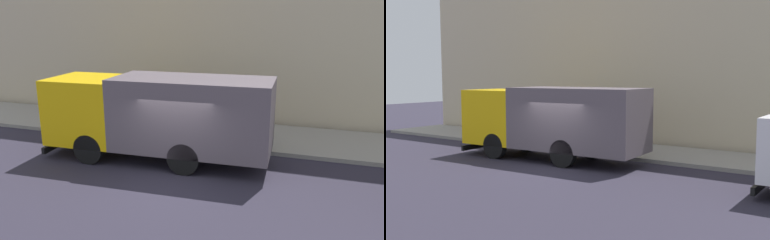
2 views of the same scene
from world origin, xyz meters
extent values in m
plane|color=#2B2735|center=(0.00, 0.00, 0.00)|extent=(80.00, 80.00, 0.00)
cube|color=gray|center=(4.92, 0.00, 0.08)|extent=(3.84, 30.00, 0.16)
cube|color=beige|center=(7.34, 0.00, 5.59)|extent=(0.50, 30.00, 11.19)
cube|color=yellow|center=(1.28, 3.83, 1.73)|extent=(2.55, 2.67, 2.37)
cube|color=black|center=(1.24, 5.10, 2.01)|extent=(2.07, 0.14, 1.33)
cube|color=#5C5259|center=(1.43, -0.20, 1.80)|extent=(2.66, 5.57, 2.51)
cube|color=black|center=(1.23, 5.18, 0.30)|extent=(2.36, 0.21, 0.24)
cylinder|color=black|center=(0.22, 3.28, 0.55)|extent=(0.34, 1.10, 1.09)
cylinder|color=black|center=(2.38, 3.36, 0.55)|extent=(0.34, 1.10, 1.09)
cylinder|color=black|center=(0.35, -0.24, 0.55)|extent=(0.34, 1.10, 1.09)
cylinder|color=black|center=(2.51, -0.16, 0.55)|extent=(0.34, 1.10, 1.09)
cylinder|color=#271A29|center=(5.54, 4.54, 0.62)|extent=(0.38, 0.38, 0.91)
cylinder|color=#222228|center=(5.54, 4.54, 1.35)|extent=(0.51, 0.51, 0.55)
sphere|color=brown|center=(5.54, 4.54, 1.73)|extent=(0.21, 0.21, 0.21)
cylinder|color=black|center=(4.33, 6.54, 0.58)|extent=(0.29, 0.29, 0.84)
cylinder|color=tan|center=(4.33, 6.54, 1.32)|extent=(0.38, 0.38, 0.63)
sphere|color=tan|center=(4.33, 6.54, 1.74)|extent=(0.20, 0.20, 0.20)
cylinder|color=black|center=(6.29, 8.46, 0.59)|extent=(0.32, 0.32, 0.86)
cylinder|color=#2E5C9B|center=(6.29, 8.46, 1.30)|extent=(0.42, 0.42, 0.55)
sphere|color=brown|center=(6.29, 8.46, 1.69)|extent=(0.23, 0.23, 0.23)
cone|color=orange|center=(3.57, 4.56, 0.51)|extent=(0.49, 0.49, 0.70)
cylinder|color=#4C5156|center=(3.28, -0.48, 1.29)|extent=(0.08, 0.08, 2.24)
cube|color=blue|center=(3.28, -0.46, 2.16)|extent=(0.44, 0.03, 0.36)
camera|label=1|loc=(-10.66, -4.10, 5.05)|focal=35.29mm
camera|label=2|loc=(-13.63, -10.41, 3.56)|focal=42.38mm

